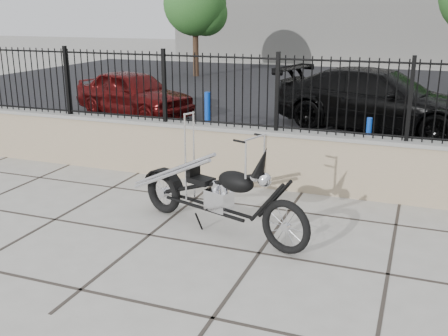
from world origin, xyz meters
The scene contains 10 objects.
ground_plane centered at (0.00, 0.00, 0.00)m, with size 90.00×90.00×0.00m, color #99968E.
parking_lot centered at (0.00, 12.50, 0.00)m, with size 30.00×30.00×0.00m, color black.
retaining_wall centered at (0.00, 2.50, 0.48)m, with size 14.00×0.36×0.96m, color gray.
iron_fence centered at (0.00, 2.50, 1.56)m, with size 14.00×0.08×1.20m, color black.
chopper_motorcycle centered at (0.76, 0.47, 0.78)m, with size 2.61×0.46×1.57m, color black, non-canonical shape.
car_red centered at (-4.33, 7.10, 0.63)m, with size 1.49×3.71×1.27m, color #4D0B0B.
car_black centered at (2.20, 7.61, 0.74)m, with size 2.08×5.11×1.48m, color black.
bollard_a centered at (-1.32, 5.19, 0.54)m, with size 0.13×0.13×1.09m, color #0E37D8.
bollard_b centered at (2.27, 4.61, 0.43)m, with size 0.10×0.10×0.86m, color blue.
tree_left centered at (-6.47, 16.25, 3.24)m, with size 2.74×2.74×4.62m.
Camera 1 is at (3.15, -5.55, 2.81)m, focal length 42.00 mm.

